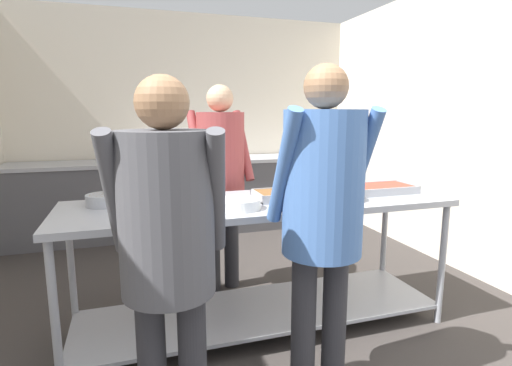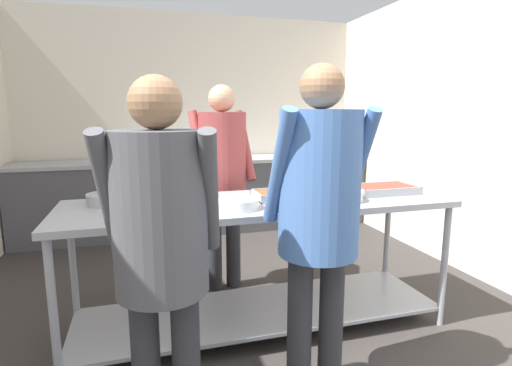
{
  "view_description": "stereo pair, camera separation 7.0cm",
  "coord_description": "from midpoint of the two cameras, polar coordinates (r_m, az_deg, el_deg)",
  "views": [
    {
      "loc": [
        -0.76,
        -0.95,
        1.44
      ],
      "look_at": [
        0.04,
        1.55,
        0.98
      ],
      "focal_mm": 28.0,
      "sensor_mm": 36.0,
      "label": 1
    },
    {
      "loc": [
        -0.69,
        -0.97,
        1.44
      ],
      "look_at": [
        0.04,
        1.55,
        0.98
      ],
      "focal_mm": 28.0,
      "sensor_mm": 36.0,
      "label": 2
    }
  ],
  "objects": [
    {
      "name": "sauce_pan",
      "position": [
        2.63,
        -20.01,
        -2.08
      ],
      "size": [
        0.36,
        0.22,
        0.07
      ],
      "color": "#9EA0A8",
      "rests_on": "serving_counter"
    },
    {
      "name": "wall_right",
      "position": [
        4.2,
        27.01,
        7.34
      ],
      "size": [
        0.06,
        4.34,
        2.65
      ],
      "color": "beige",
      "rests_on": "ground_plane"
    },
    {
      "name": "serving_counter",
      "position": [
        2.66,
        1.37,
        -8.51
      ],
      "size": [
        2.49,
        0.75,
        0.88
      ],
      "color": "#9EA0A8",
      "rests_on": "ground_plane"
    },
    {
      "name": "plate_stack",
      "position": [
        2.37,
        -1.79,
        -2.97
      ],
      "size": [
        0.26,
        0.26,
        0.06
      ],
      "color": "white",
      "rests_on": "serving_counter"
    },
    {
      "name": "back_counter",
      "position": [
        4.97,
        -7.48,
        -1.64
      ],
      "size": [
        4.17,
        0.65,
        0.89
      ],
      "color": "#4C4C51",
      "rests_on": "ground_plane"
    },
    {
      "name": "water_bottle",
      "position": [
        4.88,
        -18.73,
        4.44
      ],
      "size": [
        0.08,
        0.08,
        0.27
      ],
      "color": "brown",
      "rests_on": "back_counter"
    },
    {
      "name": "guest_serving_right",
      "position": [
        1.66,
        -12.27,
        -6.79
      ],
      "size": [
        0.52,
        0.39,
        1.59
      ],
      "color": "#2D2D33",
      "rests_on": "ground_plane"
    },
    {
      "name": "cook_behind_counter",
      "position": [
        3.18,
        -4.15,
        2.32
      ],
      "size": [
        0.52,
        0.39,
        1.66
      ],
      "color": "#2D2D33",
      "rests_on": "ground_plane"
    },
    {
      "name": "wall_rear",
      "position": [
        5.23,
        -8.33,
        8.63
      ],
      "size": [
        4.33,
        0.06,
        2.65
      ],
      "color": "beige",
      "rests_on": "ground_plane"
    },
    {
      "name": "broccoli_bowl",
      "position": [
        2.65,
        13.11,
        -1.57
      ],
      "size": [
        0.25,
        0.25,
        0.12
      ],
      "color": "silver",
      "rests_on": "serving_counter"
    },
    {
      "name": "serving_tray_roast",
      "position": [
        2.98,
        18.28,
        -0.89
      ],
      "size": [
        0.46,
        0.28,
        0.05
      ],
      "color": "#9EA0A8",
      "rests_on": "serving_counter"
    },
    {
      "name": "serving_tray_greens",
      "position": [
        2.64,
        4.77,
        -1.75
      ],
      "size": [
        0.38,
        0.26,
        0.05
      ],
      "color": "#9EA0A8",
      "rests_on": "serving_counter"
    },
    {
      "name": "serving_tray_vegetables",
      "position": [
        2.42,
        -10.68,
        -3.02
      ],
      "size": [
        0.39,
        0.26,
        0.05
      ],
      "color": "#9EA0A8",
      "rests_on": "serving_counter"
    },
    {
      "name": "guest_serving_left",
      "position": [
        1.96,
        9.98,
        -2.57
      ],
      "size": [
        0.49,
        0.39,
        1.67
      ],
      "color": "#2D2D33",
      "rests_on": "ground_plane"
    }
  ]
}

